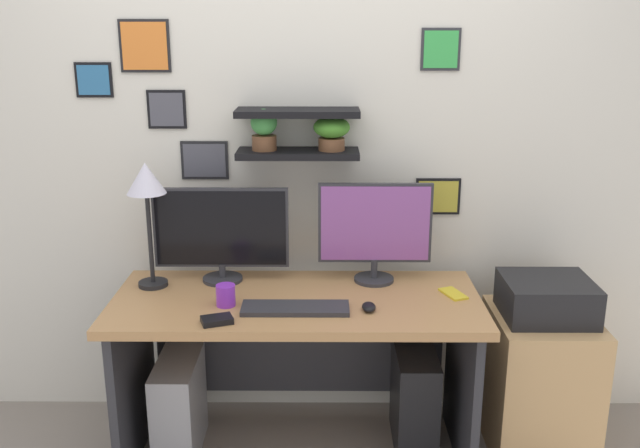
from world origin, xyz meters
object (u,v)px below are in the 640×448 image
drawer_cabinet (539,381)px  computer_tower_right (414,398)px  scissors_tray (217,320)px  computer_tower_left (179,406)px  computer_mouse (369,307)px  coffee_mug (226,295)px  desk_lamp (146,189)px  cell_phone (453,294)px  keyboard (296,308)px  monitor_right (375,229)px  monitor_left (221,232)px  printer (547,298)px  desk (297,338)px

drawer_cabinet → computer_tower_right: (-0.56, 0.00, -0.09)m
scissors_tray → computer_tower_left: 0.65m
computer_mouse → coffee_mug: 0.59m
desk_lamp → cell_phone: bearing=-4.3°
computer_tower_right → keyboard: bearing=-159.4°
monitor_right → coffee_mug: (-0.63, -0.30, -0.20)m
scissors_tray → drawer_cabinet: bearing=13.0°
monitor_left → printer: 1.46m
desk → computer_tower_left: 0.62m
desk_lamp → cell_phone: 1.40m
desk_lamp → monitor_left: bearing=14.0°
coffee_mug → drawer_cabinet: (1.38, 0.15, -0.47)m
computer_mouse → computer_tower_right: 0.61m
desk → monitor_right: (0.34, 0.16, 0.46)m
keyboard → drawer_cabinet: (1.09, 0.20, -0.44)m
drawer_cabinet → desk: bearing=-179.4°
desk → monitor_left: (-0.34, 0.16, 0.44)m
computer_tower_left → computer_tower_right: bearing=3.0°
keyboard → desk_lamp: bearing=157.1°
computer_mouse → computer_tower_right: (0.23, 0.19, -0.53)m
computer_mouse → computer_tower_left: computer_mouse is taller
monitor_right → drawer_cabinet: monitor_right is taller
desk → cell_phone: cell_phone is taller
monitor_left → computer_tower_right: size_ratio=1.30×
desk → scissors_tray: size_ratio=13.13×
desk → monitor_left: monitor_left is taller
scissors_tray → computer_tower_right: bearing=21.1°
desk_lamp → monitor_right: bearing=4.3°
monitor_right → monitor_left: bearing=180.0°
desk → computer_tower_right: bearing=1.3°
printer → computer_tower_right: size_ratio=0.82×
keyboard → scissors_tray: 0.33m
keyboard → computer_mouse: 0.30m
desk_lamp → computer_tower_right: (1.18, -0.08, -0.96)m
printer → monitor_right: bearing=168.5°
monitor_left → computer_mouse: (0.65, -0.35, -0.21)m
monitor_left → computer_tower_left: bearing=-132.6°
keyboard → computer_tower_right: keyboard is taller
desk → keyboard: bearing=-89.3°
coffee_mug → computer_tower_left: 0.63m
computer_mouse → computer_tower_left: 1.01m
keyboard → computer_mouse: (0.30, 0.00, 0.01)m
desk → monitor_left: 0.58m
coffee_mug → computer_tower_right: coffee_mug is taller
monitor_right → printer: monitor_right is taller
computer_tower_left → keyboard: bearing=-15.0°
computer_mouse → cell_phone: computer_mouse is taller
cell_phone → coffee_mug: coffee_mug is taller
computer_tower_right → desk_lamp: bearing=176.3°
drawer_cabinet → computer_tower_left: size_ratio=1.45×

